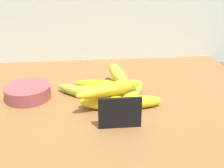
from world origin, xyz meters
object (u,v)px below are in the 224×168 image
at_px(banana_5, 103,85).
at_px(banana_6, 132,95).
at_px(banana_4, 100,92).
at_px(banana_7, 110,89).
at_px(banana_0, 80,92).
at_px(banana_3, 135,102).
at_px(chalkboard_sign, 120,114).
at_px(banana_1, 114,86).
at_px(fruit_bowl, 28,92).
at_px(banana_8, 118,74).
at_px(banana_2, 107,103).

bearing_deg(banana_5, banana_6, -49.44).
distance_m(banana_4, banana_7, 0.09).
relative_size(banana_0, banana_3, 1.09).
bearing_deg(banana_3, banana_7, 177.79).
distance_m(chalkboard_sign, banana_0, 0.22).
bearing_deg(banana_7, banana_1, 78.21).
xyz_separation_m(banana_3, banana_6, (-0.00, 0.04, 0.00)).
relative_size(chalkboard_sign, fruit_bowl, 0.78).
bearing_deg(banana_1, fruit_bowl, -174.43).
height_order(banana_4, banana_8, banana_8).
xyz_separation_m(chalkboard_sign, banana_0, (-0.10, 0.19, -0.02)).
height_order(banana_0, banana_2, banana_2).
relative_size(banana_4, banana_7, 0.89).
xyz_separation_m(banana_1, banana_5, (-0.03, 0.01, 0.00)).
height_order(banana_1, banana_5, same).
xyz_separation_m(banana_3, banana_7, (-0.07, 0.00, 0.04)).
bearing_deg(banana_6, fruit_bowl, 170.01).
relative_size(banana_2, banana_4, 0.88).
xyz_separation_m(banana_0, banana_2, (0.08, -0.09, 0.00)).
distance_m(banana_5, banana_8, 0.06).
bearing_deg(banana_3, banana_1, 110.45).
bearing_deg(fruit_bowl, banana_6, -9.99).
bearing_deg(banana_1, banana_4, -138.54).
bearing_deg(banana_2, banana_1, 74.30).
xyz_separation_m(banana_4, banana_5, (0.01, 0.05, -0.00)).
bearing_deg(banana_5, banana_0, -149.97).
distance_m(banana_1, banana_6, 0.09).
xyz_separation_m(banana_5, banana_8, (0.05, 0.00, 0.04)).
bearing_deg(banana_3, banana_2, 179.85).
bearing_deg(chalkboard_sign, banana_7, 99.02).
xyz_separation_m(banana_6, banana_8, (-0.03, 0.09, 0.03)).
relative_size(chalkboard_sign, banana_5, 0.55).
distance_m(banana_1, banana_8, 0.04).
bearing_deg(fruit_bowl, banana_7, -21.28).
bearing_deg(banana_8, banana_7, -106.07).
xyz_separation_m(banana_3, banana_4, (-0.10, 0.08, -0.00)).
xyz_separation_m(banana_1, banana_2, (-0.04, -0.13, 0.00)).
xyz_separation_m(banana_2, banana_7, (0.01, 0.00, 0.04)).
bearing_deg(banana_0, fruit_bowl, 177.41).
xyz_separation_m(banana_5, banana_6, (0.08, -0.09, 0.00)).
relative_size(banana_3, banana_5, 0.81).
distance_m(banana_3, banana_5, 0.16).
height_order(fruit_bowl, banana_8, banana_8).
height_order(banana_0, banana_1, same).
bearing_deg(banana_5, banana_1, -16.88).
height_order(banana_3, banana_5, banana_3).
distance_m(banana_3, banana_7, 0.08).
bearing_deg(banana_3, banana_4, 138.88).
bearing_deg(banana_6, banana_0, 162.71).
bearing_deg(banana_3, fruit_bowl, 162.79).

